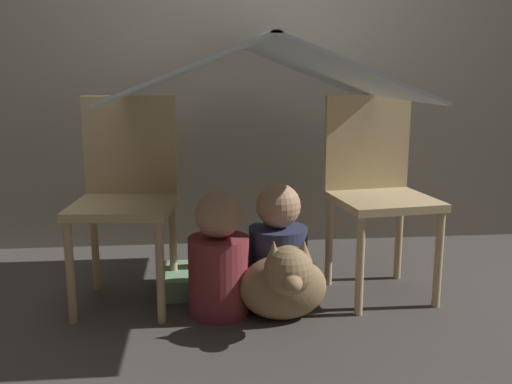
# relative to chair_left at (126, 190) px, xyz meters

# --- Properties ---
(ground_plane) EXTENTS (8.80, 8.80, 0.00)m
(ground_plane) POSITION_rel_chair_left_xyz_m (0.58, -0.32, -0.52)
(ground_plane) COLOR #47423D
(wall_back) EXTENTS (7.00, 0.05, 2.50)m
(wall_back) POSITION_rel_chair_left_xyz_m (0.58, 0.87, 0.73)
(wall_back) COLOR gray
(wall_back) RESTS_ON ground_plane
(chair_left) EXTENTS (0.47, 0.47, 0.93)m
(chair_left) POSITION_rel_chair_left_xyz_m (0.00, 0.00, 0.00)
(chair_left) COLOR #D1B27F
(chair_left) RESTS_ON ground_plane
(chair_right) EXTENTS (0.48, 0.48, 0.93)m
(chair_right) POSITION_rel_chair_left_xyz_m (1.16, -0.00, 0.00)
(chair_right) COLOR #D1B27F
(chair_right) RESTS_ON ground_plane
(sheet_canopy) EXTENTS (1.18, 1.30, 0.24)m
(sheet_canopy) POSITION_rel_chair_left_xyz_m (0.58, -0.08, 0.53)
(sheet_canopy) COLOR silver
(person_front) EXTENTS (0.26, 0.26, 0.54)m
(person_front) POSITION_rel_chair_left_xyz_m (0.41, -0.21, -0.28)
(person_front) COLOR maroon
(person_front) RESTS_ON ground_plane
(person_second) EXTENTS (0.26, 0.26, 0.56)m
(person_second) POSITION_rel_chair_left_xyz_m (0.67, -0.13, -0.27)
(person_second) COLOR #2D3351
(person_second) RESTS_ON ground_plane
(dog) EXTENTS (0.37, 0.38, 0.39)m
(dog) POSITION_rel_chair_left_xyz_m (0.67, -0.34, -0.34)
(dog) COLOR #9E7F56
(dog) RESTS_ON ground_plane
(floor_cushion) EXTENTS (0.41, 0.32, 0.10)m
(floor_cushion) POSITION_rel_chair_left_xyz_m (0.34, 0.07, -0.47)
(floor_cushion) COLOR #7FB27F
(floor_cushion) RESTS_ON ground_plane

